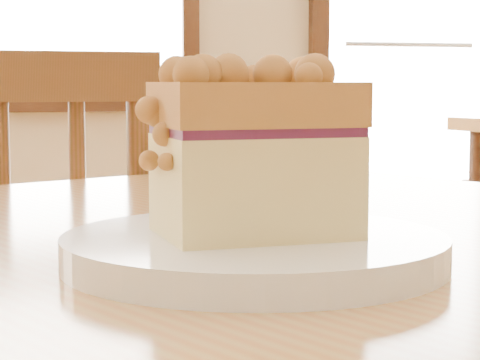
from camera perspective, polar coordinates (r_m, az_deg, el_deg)
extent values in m
cube|color=#3C2110|center=(4.43, -13.71, 4.55)|extent=(1.76, 0.06, 0.08)
cube|color=white|center=(4.97, 10.15, 8.69)|extent=(0.90, 0.02, 2.20)
cube|color=#3C2110|center=(4.76, 4.84, 8.89)|extent=(0.09, 0.06, 2.20)
cylinder|color=#B2B2B7|center=(4.95, 10.27, 8.12)|extent=(0.72, 0.03, 0.03)
cube|color=#AC8243|center=(0.59, -14.35, -6.75)|extent=(1.42, 1.20, 0.04)
cylinder|color=brown|center=(1.15, -5.98, -3.93)|extent=(0.03, 0.03, 0.45)
cylinder|color=brown|center=(1.14, -9.78, -4.62)|extent=(0.02, 0.02, 0.39)
cylinder|color=brown|center=(1.12, -14.18, -4.84)|extent=(0.02, 0.02, 0.39)
cylinder|color=#3C2110|center=(3.02, 14.23, -3.79)|extent=(0.06, 0.06, 0.71)
cylinder|color=brown|center=(3.71, 14.16, -4.22)|extent=(0.04, 0.04, 0.45)
cylinder|color=white|center=(0.56, 0.89, -4.30)|extent=(0.23, 0.23, 0.02)
cylinder|color=white|center=(0.56, 0.88, -4.85)|extent=(0.16, 0.16, 0.01)
cube|color=#E9D284|center=(0.55, 0.89, -0.31)|extent=(0.11, 0.08, 0.06)
cube|color=#491533|center=(0.55, 0.90, 3.04)|extent=(0.11, 0.08, 0.01)
cube|color=#A56634|center=(0.55, 0.90, 4.66)|extent=(0.11, 0.09, 0.03)
sphere|color=#A56634|center=(0.54, 1.54, 6.53)|extent=(0.03, 0.03, 0.03)
sphere|color=#A56634|center=(0.52, 1.71, 6.27)|extent=(0.01, 0.01, 0.01)
sphere|color=#A56634|center=(0.57, 1.26, 6.37)|extent=(0.02, 0.02, 0.02)
sphere|color=#A56634|center=(0.55, 5.05, 6.26)|extent=(0.01, 0.01, 0.01)
sphere|color=#A56634|center=(0.53, -2.44, 6.50)|extent=(0.02, 0.02, 0.02)
sphere|color=#A56634|center=(0.57, -3.05, 6.32)|extent=(0.02, 0.02, 0.02)
sphere|color=#A56634|center=(0.55, 0.48, 6.45)|extent=(0.02, 0.02, 0.02)
sphere|color=#A56634|center=(0.56, -1.35, 6.26)|extent=(0.01, 0.01, 0.01)
sphere|color=#A56634|center=(0.53, 2.33, 6.54)|extent=(0.03, 0.03, 0.03)
sphere|color=#A56634|center=(0.57, 1.75, 6.28)|extent=(0.01, 0.01, 0.01)
sphere|color=#A56634|center=(0.56, 3.49, 6.28)|extent=(0.01, 0.01, 0.01)
sphere|color=#A56634|center=(0.57, -2.55, 6.49)|extent=(0.03, 0.03, 0.03)
sphere|color=#A56634|center=(0.54, 2.42, 6.48)|extent=(0.02, 0.02, 0.02)
sphere|color=#A56634|center=(0.53, 3.36, 6.48)|extent=(0.02, 0.02, 0.02)
sphere|color=#A56634|center=(0.55, -5.33, 4.46)|extent=(0.01, 0.01, 0.01)
sphere|color=#A56634|center=(0.51, -4.58, 3.28)|extent=(0.02, 0.02, 0.02)
sphere|color=#A56634|center=(0.53, -4.72, 4.88)|extent=(0.02, 0.02, 0.02)
sphere|color=#A56634|center=(0.54, -5.09, 4.58)|extent=(0.01, 0.01, 0.01)
sphere|color=#A56634|center=(0.53, -4.70, 4.23)|extent=(0.02, 0.02, 0.02)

